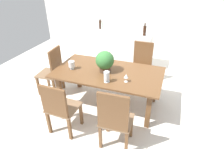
% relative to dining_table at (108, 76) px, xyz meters
% --- Properties ---
extents(ground_plane, '(7.04, 7.04, 0.00)m').
position_rel_dining_table_xyz_m(ground_plane, '(0.00, 0.09, -0.64)').
color(ground_plane, silver).
extents(back_wall, '(6.40, 0.10, 2.60)m').
position_rel_dining_table_xyz_m(back_wall, '(0.00, 2.69, 0.66)').
color(back_wall, white).
rests_on(back_wall, ground).
extents(dining_table, '(2.01, 1.07, 0.74)m').
position_rel_dining_table_xyz_m(dining_table, '(0.00, 0.00, 0.00)').
color(dining_table, brown).
rests_on(dining_table, ground).
extents(chair_far_right, '(0.47, 0.46, 1.01)m').
position_rel_dining_table_xyz_m(chair_far_right, '(0.45, 0.98, -0.09)').
color(chair_far_right, brown).
rests_on(chair_far_right, ground).
extents(chair_head_end, '(0.49, 0.47, 1.05)m').
position_rel_dining_table_xyz_m(chair_head_end, '(-1.24, 0.01, -0.08)').
color(chair_head_end, brown).
rests_on(chair_head_end, ground).
extents(chair_near_left, '(0.48, 0.45, 0.96)m').
position_rel_dining_table_xyz_m(chair_near_left, '(-0.45, -0.97, -0.11)').
color(chair_near_left, brown).
rests_on(chair_near_left, ground).
extents(chair_near_right, '(0.49, 0.44, 1.04)m').
position_rel_dining_table_xyz_m(chair_near_right, '(0.46, -0.98, -0.07)').
color(chair_near_right, brown).
rests_on(chair_near_right, ground).
extents(flower_centerpiece, '(0.34, 0.34, 0.40)m').
position_rel_dining_table_xyz_m(flower_centerpiece, '(-0.06, -0.01, 0.31)').
color(flower_centerpiece, '#4C3828').
rests_on(flower_centerpiece, dining_table).
extents(crystal_vase_left, '(0.10, 0.10, 0.19)m').
position_rel_dining_table_xyz_m(crystal_vase_left, '(0.10, -0.34, 0.21)').
color(crystal_vase_left, silver).
rests_on(crystal_vase_left, dining_table).
extents(crystal_vase_center_near, '(0.12, 0.12, 0.16)m').
position_rel_dining_table_xyz_m(crystal_vase_center_near, '(-0.69, -0.12, 0.20)').
color(crystal_vase_center_near, silver).
rests_on(crystal_vase_center_near, dining_table).
extents(wine_glass, '(0.08, 0.08, 0.14)m').
position_rel_dining_table_xyz_m(wine_glass, '(0.41, -0.24, 0.20)').
color(wine_glass, silver).
rests_on(wine_glass, dining_table).
extents(kitchen_counter, '(1.79, 0.59, 0.93)m').
position_rel_dining_table_xyz_m(kitchen_counter, '(-0.36, 1.81, -0.18)').
color(kitchen_counter, silver).
rests_on(kitchen_counter, ground).
extents(wine_bottle_dark, '(0.06, 0.06, 0.27)m').
position_rel_dining_table_xyz_m(wine_bottle_dark, '(-0.85, 1.86, 0.39)').
color(wine_bottle_dark, '#B2BFB7').
rests_on(wine_bottle_dark, kitchen_counter).
extents(wine_bottle_clear, '(0.07, 0.07, 0.29)m').
position_rel_dining_table_xyz_m(wine_bottle_clear, '(-0.96, 1.98, 0.40)').
color(wine_bottle_clear, black).
rests_on(wine_bottle_clear, kitchen_counter).
extents(wine_bottle_amber, '(0.08, 0.08, 0.31)m').
position_rel_dining_table_xyz_m(wine_bottle_amber, '(0.33, 1.79, 0.41)').
color(wine_bottle_amber, black).
rests_on(wine_bottle_amber, kitchen_counter).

